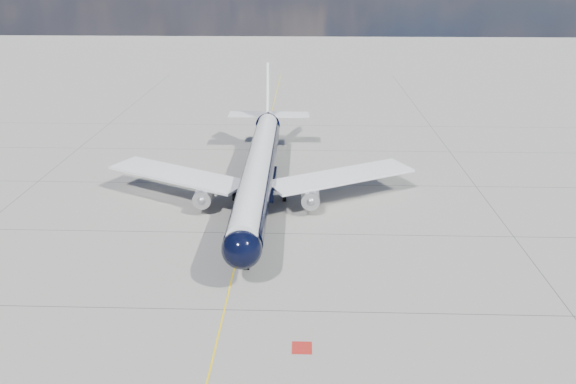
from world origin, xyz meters
The scene contains 4 objects.
ground centered at (0.00, 30.00, 0.00)m, with size 320.00×320.00×0.00m, color gray.
taxiway_centerline centered at (0.00, 25.00, 0.00)m, with size 0.16×160.00×0.01m, color yellow.
red_marking centered at (6.80, -10.00, 0.00)m, with size 1.60×1.60×0.01m, color maroon.
main_airliner centered at (1.14, 19.56, 4.33)m, with size 39.69×48.19×13.95m.
Camera 1 is at (6.87, -46.08, 28.02)m, focal length 35.00 mm.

